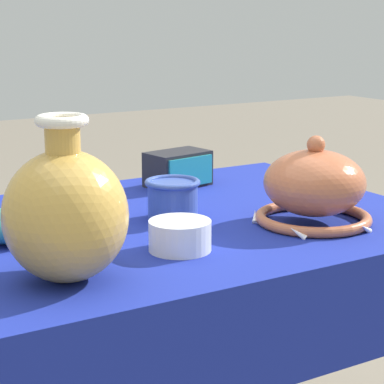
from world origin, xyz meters
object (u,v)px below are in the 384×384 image
(pot_squat_porcelain, at_px, (180,235))
(bowl_shallow_teal, at_px, (9,225))
(mosaic_tile_box, at_px, (178,169))
(vase_dome_bell, at_px, (314,189))
(cup_wide_cobalt, at_px, (172,197))
(vase_tall_bulbous, at_px, (66,213))

(pot_squat_porcelain, bearing_deg, bowl_shallow_teal, 140.25)
(bowl_shallow_teal, bearing_deg, mosaic_tile_box, 26.02)
(vase_dome_bell, bearing_deg, cup_wide_cobalt, 142.18)
(mosaic_tile_box, bearing_deg, bowl_shallow_teal, -163.65)
(vase_tall_bulbous, height_order, mosaic_tile_box, vase_tall_bulbous)
(vase_dome_bell, relative_size, cup_wide_cobalt, 2.15)
(mosaic_tile_box, height_order, bowl_shallow_teal, mosaic_tile_box)
(mosaic_tile_box, bearing_deg, pot_squat_porcelain, -129.22)
(vase_tall_bulbous, relative_size, mosaic_tile_box, 1.62)
(vase_tall_bulbous, relative_size, bowl_shallow_teal, 2.25)
(vase_dome_bell, height_order, bowl_shallow_teal, vase_dome_bell)
(vase_tall_bulbous, distance_m, bowl_shallow_teal, 0.26)
(cup_wide_cobalt, bearing_deg, mosaic_tile_box, 57.54)
(mosaic_tile_box, height_order, cup_wide_cobalt, mosaic_tile_box)
(vase_dome_bell, relative_size, bowl_shallow_teal, 2.10)
(vase_tall_bulbous, height_order, bowl_shallow_teal, vase_tall_bulbous)
(vase_dome_bell, height_order, mosaic_tile_box, vase_dome_bell)
(bowl_shallow_teal, xyz_separation_m, pot_squat_porcelain, (0.25, -0.21, -0.00))
(vase_dome_bell, bearing_deg, pot_squat_porcelain, -176.90)
(pot_squat_porcelain, bearing_deg, vase_dome_bell, 3.10)
(vase_tall_bulbous, bearing_deg, cup_wide_cobalt, 36.20)
(vase_dome_bell, xyz_separation_m, pot_squat_porcelain, (-0.33, -0.02, -0.04))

